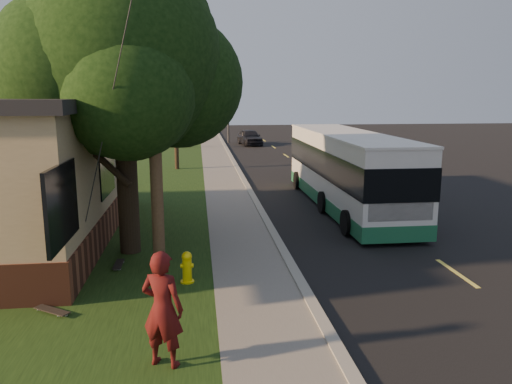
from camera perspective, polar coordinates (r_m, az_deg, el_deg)
ground at (r=12.09m, az=4.77°, el=-10.01°), size 120.00×120.00×0.00m
road at (r=22.39m, az=9.76°, el=-0.22°), size 8.00×80.00×0.01m
curb at (r=21.60m, az=-0.47°, el=-0.32°), size 0.25×80.00×0.12m
sidewalk at (r=21.52m, az=-3.12°, el=-0.43°), size 2.00×80.00×0.08m
grass_verge at (r=21.59m, az=-12.43°, el=-0.66°), size 5.00×80.00×0.07m
fire_hydrant at (r=11.72m, az=-7.89°, el=-8.51°), size 0.32×0.32×0.74m
utility_pole at (r=12.08m, az=-11.77°, el=12.23°), size 2.86×3.21×9.07m
leafy_tree at (r=13.84m, az=-14.94°, el=14.14°), size 6.30×6.00×7.80m
bare_tree_near at (r=29.15m, az=-9.12°, el=6.68°), size 1.38×1.21×4.31m
bare_tree_far at (r=41.12m, az=-7.75°, el=7.78°), size 1.38×1.21×4.03m
traffic_signal at (r=45.15m, az=-3.20°, el=9.63°), size 0.18×0.22×5.50m
transit_bus at (r=19.55m, az=10.29°, el=2.72°), size 2.47×10.72×2.91m
skateboarder at (r=8.20m, az=-10.63°, el=-13.01°), size 0.82×0.69×1.91m
skateboard_main at (r=13.20m, az=-15.42°, el=-7.97°), size 0.20×0.79×0.07m
skateboard_spare at (r=10.96m, az=-22.29°, el=-12.43°), size 0.80×0.64×0.08m
distant_car at (r=43.32m, az=-0.72°, el=6.29°), size 2.13×4.18×1.36m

